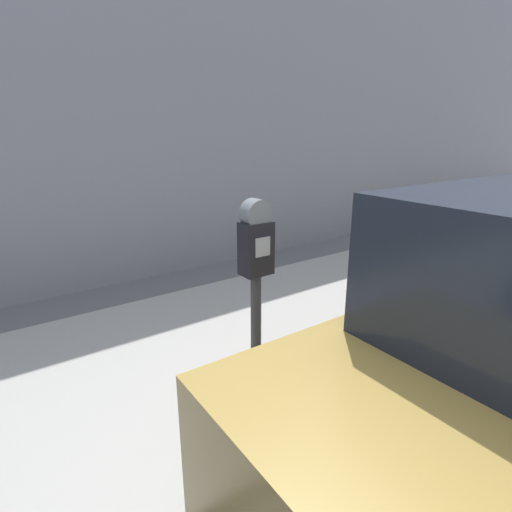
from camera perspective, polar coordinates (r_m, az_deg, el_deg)
name	(u,v)px	position (r m, az deg, el deg)	size (l,w,h in m)	color
sidewalk	(209,354)	(3.75, -6.72, -13.72)	(24.00, 2.80, 0.12)	#9E9B96
building_facade	(100,74)	(5.63, -21.42, 23.07)	(24.00, 0.30, 5.31)	gray
parking_meter	(256,274)	(2.44, 0.01, -2.56)	(0.19, 0.14, 1.50)	#2D2D30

